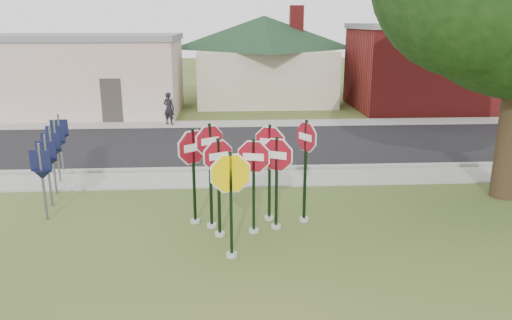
{
  "coord_description": "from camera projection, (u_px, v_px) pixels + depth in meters",
  "views": [
    {
      "loc": [
        -0.4,
        -9.62,
        4.88
      ],
      "look_at": [
        0.3,
        2.0,
        1.63
      ],
      "focal_mm": 35.0,
      "sensor_mm": 36.0,
      "label": 1
    }
  ],
  "objects": [
    {
      "name": "ground",
      "position": [
        248.0,
        259.0,
        10.58
      ],
      "size": [
        120.0,
        120.0,
        0.0
      ],
      "primitive_type": "plane",
      "color": "#324A1C",
      "rests_on": "ground"
    },
    {
      "name": "sidewalk_near",
      "position": [
        240.0,
        179.0,
        15.86
      ],
      "size": [
        60.0,
        1.6,
        0.06
      ],
      "primitive_type": "cube",
      "color": "gray",
      "rests_on": "ground"
    },
    {
      "name": "road",
      "position": [
        237.0,
        145.0,
        20.19
      ],
      "size": [
        60.0,
        7.0,
        0.04
      ],
      "primitive_type": "cube",
      "color": "black",
      "rests_on": "ground"
    },
    {
      "name": "sidewalk_far",
      "position": [
        235.0,
        124.0,
        24.32
      ],
      "size": [
        60.0,
        1.6,
        0.06
      ],
      "primitive_type": "cube",
      "color": "gray",
      "rests_on": "ground"
    },
    {
      "name": "curb",
      "position": [
        239.0,
        169.0,
        16.81
      ],
      "size": [
        60.0,
        0.2,
        0.14
      ],
      "primitive_type": "cube",
      "color": "gray",
      "rests_on": "ground"
    },
    {
      "name": "stop_sign_center",
      "position": [
        254.0,
        173.0,
        11.54
      ],
      "size": [
        1.03,
        0.29,
        2.41
      ],
      "color": "#A5A39A",
      "rests_on": "ground"
    },
    {
      "name": "stop_sign_yellow",
      "position": [
        231.0,
        190.0,
        10.31
      ],
      "size": [
        1.16,
        0.24,
        2.45
      ],
      "color": "#A5A39A",
      "rests_on": "ground"
    },
    {
      "name": "stop_sign_left",
      "position": [
        219.0,
        175.0,
        11.36
      ],
      "size": [
        0.91,
        0.46,
        2.45
      ],
      "color": "#A5A39A",
      "rests_on": "ground"
    },
    {
      "name": "stop_sign_right",
      "position": [
        277.0,
        170.0,
        11.8
      ],
      "size": [
        0.98,
        0.53,
        2.4
      ],
      "color": "#A5A39A",
      "rests_on": "ground"
    },
    {
      "name": "stop_sign_back_right",
      "position": [
        270.0,
        159.0,
        12.28
      ],
      "size": [
        0.97,
        0.52,
        2.57
      ],
      "color": "#A5A39A",
      "rests_on": "ground"
    },
    {
      "name": "stop_sign_back_left",
      "position": [
        210.0,
        162.0,
        11.8
      ],
      "size": [
        0.88,
        0.57,
        2.69
      ],
      "color": "#A5A39A",
      "rests_on": "ground"
    },
    {
      "name": "stop_sign_far_right",
      "position": [
        306.0,
        157.0,
        12.17
      ],
      "size": [
        0.52,
        0.91,
        2.69
      ],
      "color": "#A5A39A",
      "rests_on": "ground"
    },
    {
      "name": "stop_sign_far_left",
      "position": [
        193.0,
        162.0,
        12.09
      ],
      "size": [
        0.92,
        0.73,
        2.53
      ],
      "color": "#A5A39A",
      "rests_on": "ground"
    },
    {
      "name": "route_sign_row",
      "position": [
        52.0,
        153.0,
        14.27
      ],
      "size": [
        1.43,
        4.63,
        2.0
      ],
      "color": "#59595E",
      "rests_on": "ground"
    },
    {
      "name": "building_stucco",
      "position": [
        66.0,
        74.0,
        26.79
      ],
      "size": [
        12.2,
        6.2,
        4.2
      ],
      "color": "beige",
      "rests_on": "ground"
    },
    {
      "name": "building_house",
      "position": [
        264.0,
        42.0,
        30.87
      ],
      "size": [
        11.6,
        11.6,
        6.2
      ],
      "color": "beige",
      "rests_on": "ground"
    },
    {
      "name": "building_brick",
      "position": [
        443.0,
        66.0,
        28.42
      ],
      "size": [
        10.2,
        6.2,
        4.75
      ],
      "color": "maroon",
      "rests_on": "ground"
    },
    {
      "name": "pedestrian",
      "position": [
        169.0,
        108.0,
        23.89
      ],
      "size": [
        0.67,
        0.57,
        1.55
      ],
      "primitive_type": "imported",
      "rotation": [
        0.0,
        0.0,
        2.73
      ],
      "color": "black",
      "rests_on": "sidewalk_far"
    }
  ]
}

